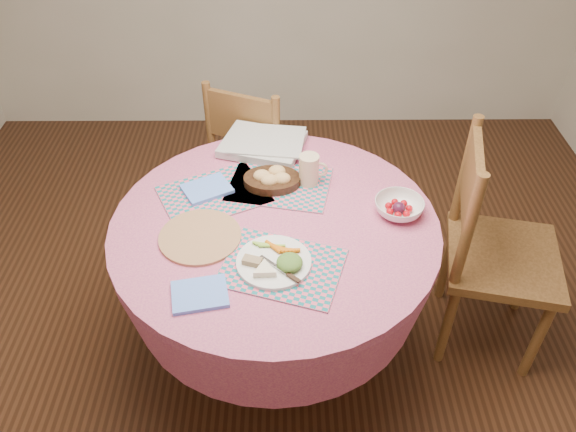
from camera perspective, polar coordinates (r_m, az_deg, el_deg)
name	(u,v)px	position (r m, az deg, el deg)	size (l,w,h in m)	color
ground	(277,344)	(2.66, -1.11, -12.90)	(4.00, 4.00, 0.00)	#331C0F
dining_table	(275,259)	(2.24, -1.28, -4.38)	(1.24, 1.24, 0.75)	#CE607E
chair_right	(491,247)	(2.46, 19.94, -3.01)	(0.54, 0.56, 1.02)	brown
chair_back	(256,156)	(2.93, -3.28, 6.10)	(0.56, 0.55, 0.93)	brown
placemat_front	(282,267)	(1.93, -0.60, -5.21)	(0.40, 0.30, 0.01)	#15717A
placemat_left	(214,194)	(2.25, -7.56, 2.18)	(0.40, 0.30, 0.01)	#15717A
placemat_back	(280,184)	(2.28, -0.86, 3.22)	(0.40, 0.30, 0.01)	#15717A
wicker_trivet	(200,237)	(2.06, -8.92, -2.09)	(0.30, 0.30, 0.01)	#8D5F3D
napkin_near	(200,294)	(1.86, -8.95, -7.85)	(0.18, 0.14, 0.01)	#608DF8
napkin_far	(207,189)	(2.26, -8.24, 2.76)	(0.18, 0.14, 0.01)	#608DF8
dinner_plate	(276,261)	(1.92, -1.24, -4.61)	(0.26, 0.26, 0.05)	white
bread_bowl	(272,178)	(2.26, -1.62, 3.84)	(0.23, 0.23, 0.08)	black
latte_mug	(310,170)	(2.25, 2.21, 4.73)	(0.12, 0.08, 0.13)	beige
fruit_bowl	(399,208)	(2.17, 11.20, 0.85)	(0.21, 0.21, 0.06)	white
newspaper_stack	(263,143)	(2.49, -2.53, 7.38)	(0.40, 0.36, 0.04)	silver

